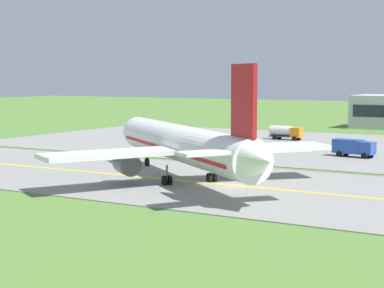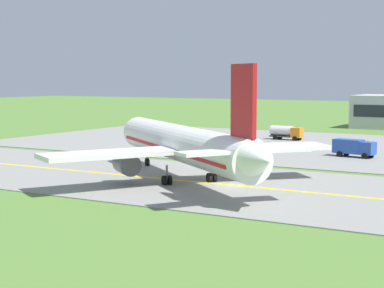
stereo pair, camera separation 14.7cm
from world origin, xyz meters
The scene contains 6 objects.
ground_plane centered at (0.00, 0.00, 0.00)m, with size 500.00×500.00×0.00m, color #517A33.
taxiway_strip centered at (0.00, 0.00, 0.05)m, with size 240.00×28.00×0.10m, color gray.
taxiway_centreline centered at (0.00, 0.00, 0.11)m, with size 220.00×0.60×0.01m, color yellow.
airplane_lead centered at (-5.67, -0.20, 4.13)m, with size 33.39×29.27×12.70m.
service_truck_baggage centered at (4.14, 30.81, 1.53)m, with size 6.26×3.13×2.60m.
service_truck_fuel centered at (-14.04, 50.25, 1.53)m, with size 6.07×2.51×2.65m.
Camera 1 is at (30.53, -61.02, 11.51)m, focal length 60.77 mm.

